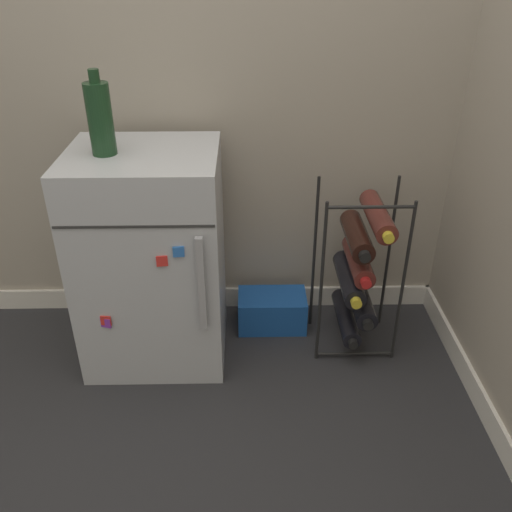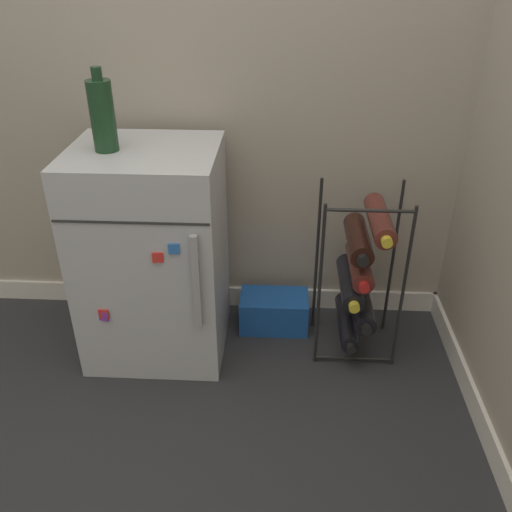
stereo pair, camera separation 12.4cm
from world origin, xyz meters
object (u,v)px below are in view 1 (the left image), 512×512
Objects in this scene: wine_rack at (358,269)px; soda_box at (272,310)px; mini_fridge at (152,259)px; fridge_top_bottle at (100,118)px.

wine_rack is 0.42m from soda_box.
mini_fridge is 0.76m from wine_rack.
mini_fridge is at bearing -178.60° from wine_rack.
wine_rack is at bearing 2.20° from fridge_top_bottle.
fridge_top_bottle reaches higher than soda_box.
mini_fridge is 2.89× the size of soda_box.
fridge_top_bottle is (-0.87, -0.03, 0.58)m from wine_rack.
fridge_top_bottle is at bearing -172.34° from mini_fridge.
wine_rack is at bearing -19.06° from soda_box.
soda_box is at bearing 14.27° from fridge_top_bottle.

